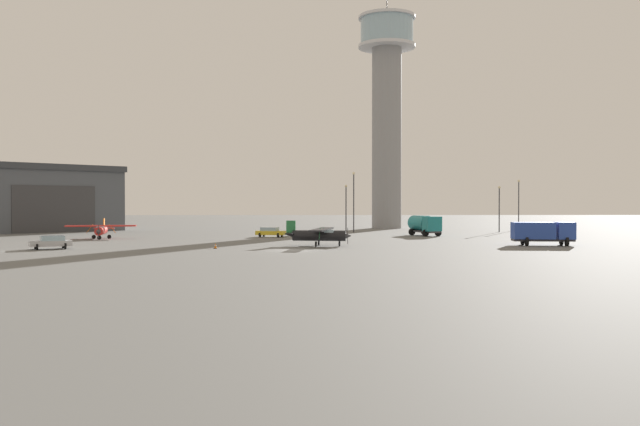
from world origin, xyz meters
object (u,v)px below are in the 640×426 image
(light_post_east, at_px, (499,204))
(traffic_cone_near_left, at_px, (216,246))
(airplane_black, at_px, (318,234))
(car_silver, at_px, (51,242))
(airplane_red, at_px, (101,230))
(light_post_centre, at_px, (519,200))
(control_tower, at_px, (387,100))
(car_yellow, at_px, (271,232))
(light_post_north, at_px, (354,197))
(truck_box_blue, at_px, (543,232))
(light_post_west, at_px, (346,203))
(truck_fuel_tanker_teal, at_px, (424,224))

(light_post_east, height_order, traffic_cone_near_left, light_post_east)
(airplane_black, distance_m, car_silver, 27.92)
(airplane_red, relative_size, light_post_centre, 1.01)
(airplane_red, distance_m, airplane_black, 32.39)
(airplane_red, height_order, light_post_centre, light_post_centre)
(control_tower, xyz_separation_m, airplane_black, (-13.95, -52.25, -22.81))
(airplane_black, xyz_separation_m, light_post_east, (30.22, 34.89, 3.26))
(car_yellow, height_order, light_post_north, light_post_north)
(truck_box_blue, xyz_separation_m, light_post_west, (-19.63, 37.02, 3.17))
(airplane_red, distance_m, car_yellow, 22.53)
(control_tower, distance_m, car_silver, 74.00)
(control_tower, relative_size, light_post_north, 4.49)
(truck_box_blue, height_order, light_post_west, light_post_west)
(light_post_centre, bearing_deg, light_post_west, -166.44)
(light_post_west, height_order, traffic_cone_near_left, light_post_west)
(light_post_east, bearing_deg, light_post_north, -178.09)
(truck_fuel_tanker_teal, relative_size, light_post_east, 0.86)
(truck_fuel_tanker_teal, height_order, light_post_east, light_post_east)
(light_post_north, relative_size, traffic_cone_near_left, 17.81)
(airplane_black, distance_m, light_post_east, 46.27)
(light_post_west, bearing_deg, light_post_north, -72.11)
(truck_fuel_tanker_teal, bearing_deg, airplane_black, -53.92)
(airplane_red, height_order, airplane_black, airplane_black)
(airplane_red, bearing_deg, airplane_black, 51.35)
(truck_box_blue, relative_size, car_silver, 1.53)
(airplane_black, distance_m, light_post_west, 37.85)
(car_yellow, bearing_deg, light_post_centre, 46.75)
(car_silver, height_order, light_post_west, light_post_west)
(car_silver, xyz_separation_m, light_post_west, (32.95, 41.68, 3.96))
(airplane_black, bearing_deg, traffic_cone_near_left, -150.01)
(car_yellow, relative_size, light_post_centre, 0.49)
(traffic_cone_near_left, bearing_deg, light_post_east, 43.43)
(control_tower, distance_m, car_yellow, 44.86)
(light_post_east, bearing_deg, airplane_black, -130.90)
(light_post_centre, bearing_deg, car_yellow, -149.60)
(airplane_red, bearing_deg, control_tower, 121.03)
(airplane_black, xyz_separation_m, car_silver, (-27.57, -4.37, -0.57))
(truck_fuel_tanker_teal, bearing_deg, light_post_west, -162.84)
(light_post_north, bearing_deg, traffic_cone_near_left, -114.34)
(light_post_west, bearing_deg, truck_fuel_tanker_teal, -53.21)
(airplane_red, bearing_deg, light_post_centre, 104.38)
(light_post_north, distance_m, traffic_cone_near_left, 42.08)
(airplane_red, xyz_separation_m, light_post_centre, (64.99, 29.24, 4.05))
(airplane_red, xyz_separation_m, truck_fuel_tanker_teal, (44.25, 7.67, 0.43))
(light_post_north, bearing_deg, light_post_east, 1.91)
(truck_box_blue, xyz_separation_m, truck_fuel_tanker_teal, (-9.13, 22.98, 0.13))
(light_post_west, bearing_deg, control_tower, 60.15)
(light_post_east, bearing_deg, airplane_red, -161.78)
(light_post_west, relative_size, light_post_centre, 0.87)
(light_post_centre, bearing_deg, airplane_red, -155.78)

